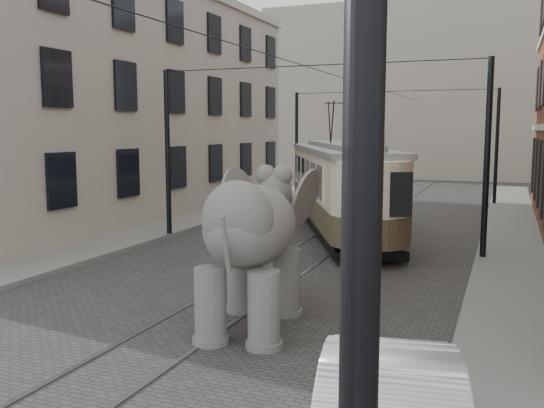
% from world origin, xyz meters
% --- Properties ---
extents(ground, '(120.00, 120.00, 0.00)m').
position_xyz_m(ground, '(0.00, 0.00, 0.00)').
color(ground, '#3F3C3A').
extents(tram_rails, '(1.54, 80.00, 0.02)m').
position_xyz_m(tram_rails, '(0.00, 0.00, 0.01)').
color(tram_rails, slate).
rests_on(tram_rails, ground).
extents(sidewalk_right, '(2.00, 60.00, 0.15)m').
position_xyz_m(sidewalk_right, '(6.00, 0.00, 0.07)').
color(sidewalk_right, slate).
rests_on(sidewalk_right, ground).
extents(sidewalk_left, '(2.00, 60.00, 0.15)m').
position_xyz_m(sidewalk_left, '(-6.50, 0.00, 0.07)').
color(sidewalk_left, slate).
rests_on(sidewalk_left, ground).
extents(stucco_building, '(7.00, 24.00, 10.00)m').
position_xyz_m(stucco_building, '(-11.00, 10.00, 5.00)').
color(stucco_building, '#9F9784').
rests_on(stucco_building, ground).
extents(distant_block, '(28.00, 10.00, 14.00)m').
position_xyz_m(distant_block, '(0.00, 40.00, 7.00)').
color(distant_block, '#9F9784').
rests_on(distant_block, ground).
extents(catenary, '(11.00, 30.20, 6.00)m').
position_xyz_m(catenary, '(-0.20, 5.00, 3.00)').
color(catenary, black).
rests_on(catenary, ground).
extents(tram, '(7.53, 12.47, 4.97)m').
position_xyz_m(tram, '(-0.30, 9.87, 2.48)').
color(tram, beige).
rests_on(tram, ground).
extents(elephant, '(3.58, 5.53, 3.16)m').
position_xyz_m(elephant, '(1.18, -2.05, 1.58)').
color(elephant, slate).
rests_on(elephant, ground).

